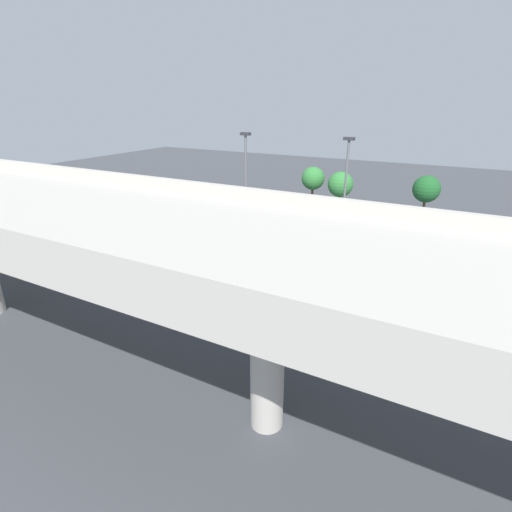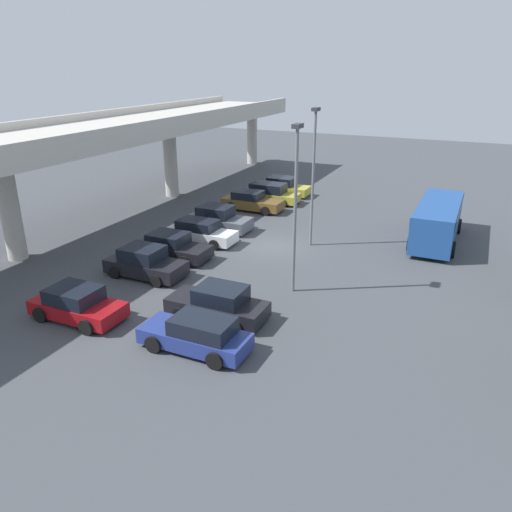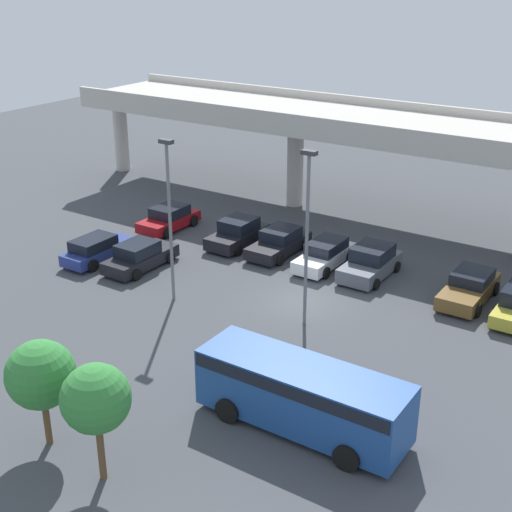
# 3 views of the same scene
# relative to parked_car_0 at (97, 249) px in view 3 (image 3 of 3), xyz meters

# --- Properties ---
(ground_plane) EXTENTS (105.29, 105.29, 0.00)m
(ground_plane) POSITION_rel_parked_car_0_xyz_m (12.47, 1.94, -0.71)
(ground_plane) COLOR #424449
(highway_overpass) EXTENTS (50.27, 7.94, 7.31)m
(highway_overpass) POSITION_rel_parked_car_0_xyz_m (12.47, 14.95, 5.37)
(highway_overpass) COLOR #BCB7AD
(highway_overpass) RESTS_ON ground_plane
(parked_car_0) EXTENTS (1.99, 4.53, 1.48)m
(parked_car_0) POSITION_rel_parked_car_0_xyz_m (0.00, 0.00, 0.00)
(parked_car_0) COLOR navy
(parked_car_0) RESTS_ON ground_plane
(parked_car_1) EXTENTS (2.11, 4.57, 1.56)m
(parked_car_1) POSITION_rel_parked_car_0_xyz_m (2.75, 0.55, 0.00)
(parked_car_1) COLOR black
(parked_car_1) RESTS_ON ground_plane
(parked_car_2) EXTENTS (2.15, 4.63, 1.53)m
(parked_car_2) POSITION_rel_parked_car_0_xyz_m (8.14, 6.68, -0.00)
(parked_car_2) COLOR black
(parked_car_2) RESTS_ON ground_plane
(parked_car_3) EXTENTS (1.99, 4.59, 1.48)m
(parked_car_3) POSITION_rel_parked_car_0_xyz_m (11.25, 6.54, -0.00)
(parked_car_3) COLOR silver
(parked_car_3) RESTS_ON ground_plane
(parked_car_4) EXTENTS (2.24, 4.46, 1.70)m
(parked_car_4) POSITION_rel_parked_car_0_xyz_m (13.97, 6.73, 0.07)
(parked_car_4) COLOR #515660
(parked_car_4) RESTS_ON ground_plane
(parked_car_5) EXTENTS (2.15, 4.77, 1.49)m
(parked_car_5) POSITION_rel_parked_car_0_xyz_m (19.45, 6.73, -0.01)
(parked_car_5) COLOR brown
(parked_car_5) RESTS_ON ground_plane
(parked_car_8) EXTENTS (2.17, 4.30, 1.51)m
(parked_car_8) POSITION_rel_parked_car_0_xyz_m (0.04, 6.32, 0.00)
(parked_car_8) COLOR maroon
(parked_car_8) RESTS_ON ground_plane
(parked_car_9) EXTENTS (2.19, 4.36, 1.65)m
(parked_car_9) POSITION_rel_parked_car_0_xyz_m (5.32, 6.47, 0.04)
(parked_car_9) COLOR black
(parked_car_9) RESTS_ON ground_plane
(shuttle_bus) EXTENTS (8.00, 2.74, 2.57)m
(shuttle_bus) POSITION_rel_parked_car_0_xyz_m (17.73, -7.23, 0.83)
(shuttle_bus) COLOR #1E478C
(shuttle_bus) RESTS_ON ground_plane
(lamp_post_near_aisle) EXTENTS (0.70, 0.35, 8.31)m
(lamp_post_near_aisle) POSITION_rel_parked_car_0_xyz_m (6.87, -1.50, 4.13)
(lamp_post_near_aisle) COLOR slate
(lamp_post_near_aisle) RESTS_ON ground_plane
(lamp_post_mid_lot) EXTENTS (0.70, 0.35, 8.45)m
(lamp_post_mid_lot) POSITION_rel_parked_car_0_xyz_m (13.74, -0.08, 4.21)
(lamp_post_mid_lot) COLOR slate
(lamp_post_mid_lot) RESTS_ON ground_plane
(tree_front_centre) EXTENTS (2.45, 2.45, 4.09)m
(tree_front_centre) POSITION_rel_parked_car_0_xyz_m (10.66, -13.05, 2.14)
(tree_front_centre) COLOR brown
(tree_front_centre) RESTS_ON ground_plane
(tree_front_right) EXTENTS (2.30, 2.30, 4.30)m
(tree_front_right) POSITION_rel_parked_car_0_xyz_m (13.61, -13.33, 2.41)
(tree_front_right) COLOR brown
(tree_front_right) RESTS_ON ground_plane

